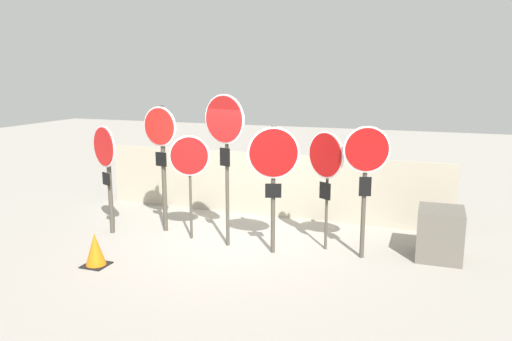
{
  "coord_description": "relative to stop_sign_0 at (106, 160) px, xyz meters",
  "views": [
    {
      "loc": [
        3.36,
        -8.18,
        3.13
      ],
      "look_at": [
        0.44,
        0.0,
        1.41
      ],
      "focal_mm": 35.0,
      "sensor_mm": 36.0,
      "label": 1
    }
  ],
  "objects": [
    {
      "name": "stop_sign_2",
      "position": [
        1.68,
        0.23,
        0.05
      ],
      "size": [
        0.71,
        0.3,
        1.99
      ],
      "rotation": [
        0.0,
        0.0,
        0.37
      ],
      "color": "#474238",
      "rests_on": "ground"
    },
    {
      "name": "stop_sign_3",
      "position": [
        2.45,
        0.1,
        0.59
      ],
      "size": [
        0.84,
        0.28,
        2.76
      ],
      "rotation": [
        0.0,
        0.0,
        -0.29
      ],
      "color": "#474238",
      "rests_on": "ground"
    },
    {
      "name": "stop_sign_0",
      "position": [
        0.0,
        0.0,
        0.0
      ],
      "size": [
        0.73,
        0.38,
        2.14
      ],
      "rotation": [
        0.0,
        0.0,
        -0.46
      ],
      "color": "#474238",
      "rests_on": "ground"
    },
    {
      "name": "fence_back",
      "position": [
        2.53,
        2.25,
        -0.77
      ],
      "size": [
        7.79,
        0.12,
        1.39
      ],
      "color": "#A89E89",
      "rests_on": "ground"
    },
    {
      "name": "stop_sign_6",
      "position": [
        4.88,
        0.31,
        0.16
      ],
      "size": [
        0.74,
        0.27,
        2.27
      ],
      "rotation": [
        0.0,
        0.0,
        0.32
      ],
      "color": "#474238",
      "rests_on": "ground"
    },
    {
      "name": "stop_sign_1",
      "position": [
        0.94,
        0.48,
        0.26
      ],
      "size": [
        0.76,
        0.2,
        2.5
      ],
      "rotation": [
        0.0,
        0.0,
        -0.16
      ],
      "color": "#474238",
      "rests_on": "ground"
    },
    {
      "name": "traffic_cone_0",
      "position": [
        0.8,
        -1.5,
        -1.19
      ],
      "size": [
        0.4,
        0.4,
        0.56
      ],
      "color": "black",
      "rests_on": "ground"
    },
    {
      "name": "ground_plane",
      "position": [
        2.53,
        0.27,
        -1.47
      ],
      "size": [
        40.0,
        40.0,
        0.0
      ],
      "primitive_type": "plane",
      "color": "gray"
    },
    {
      "name": "stop_sign_4",
      "position": [
        3.37,
        0.03,
        0.13
      ],
      "size": [
        0.84,
        0.32,
        2.26
      ],
      "rotation": [
        0.0,
        0.0,
        0.34
      ],
      "color": "#474238",
      "rests_on": "ground"
    },
    {
      "name": "storage_crate",
      "position": [
        6.12,
        0.79,
        -1.04
      ],
      "size": [
        0.74,
        0.87,
        0.86
      ],
      "color": "#605B51",
      "rests_on": "ground"
    },
    {
      "name": "stop_sign_5",
      "position": [
        4.17,
        0.51,
        0.13
      ],
      "size": [
        0.7,
        0.47,
        2.13
      ],
      "rotation": [
        0.0,
        0.0,
        -0.58
      ],
      "color": "#474238",
      "rests_on": "ground"
    }
  ]
}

